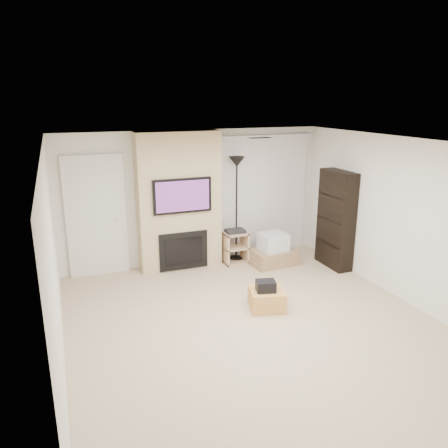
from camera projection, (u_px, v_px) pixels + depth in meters
name	position (u px, v px, depth m)	size (l,w,h in m)	color
floor	(255.00, 326.00, 6.07)	(5.00, 5.50, 0.00)	tan
ceiling	(259.00, 144.00, 5.37)	(5.00, 5.50, 0.00)	white
wall_back	(194.00, 197.00, 8.19)	(5.00, 2.50, 0.00)	white
wall_front	(414.00, 348.00, 3.26)	(5.00, 2.50, 0.00)	white
wall_left	(54.00, 266.00, 4.86)	(5.50, 2.50, 0.00)	white
wall_right	(407.00, 222.00, 6.59)	(5.50, 2.50, 0.00)	white
hvac_vent	(260.00, 138.00, 6.23)	(0.35, 0.18, 0.01)	silver
ottoman	(267.00, 299.00, 6.54)	(0.50, 0.50, 0.30)	#D19649
black_bag	(266.00, 286.00, 6.43)	(0.28, 0.22, 0.16)	black
fireplace_wall	(179.00, 202.00, 7.88)	(1.50, 0.47, 2.50)	tan
entry_door	(96.00, 217.00, 7.59)	(1.02, 0.11, 2.14)	silver
vertical_blinds	(263.00, 191.00, 8.62)	(1.98, 0.10, 2.37)	silver
floor_lamp	(237.00, 180.00, 8.13)	(0.30, 0.30, 2.01)	black
av_stand	(235.00, 245.00, 8.32)	(0.45, 0.38, 0.66)	tan
box_stack	(273.00, 252.00, 8.31)	(0.94, 0.75, 0.59)	#A17D58
bookshelf	(336.00, 219.00, 8.01)	(0.30, 0.80, 1.80)	black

